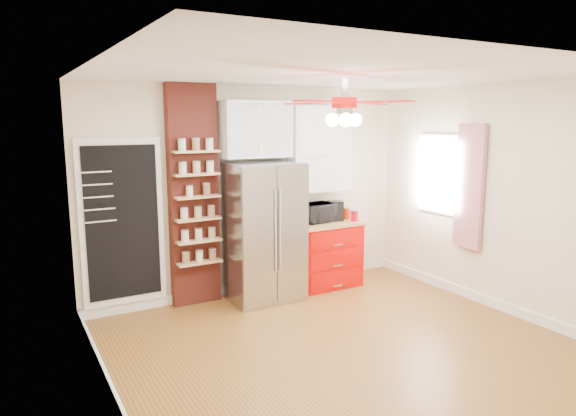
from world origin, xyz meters
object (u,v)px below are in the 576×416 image
fridge (263,232)px  ceiling_fan (345,103)px  toaster_oven (317,213)px  coffee_maker (335,211)px  red_cabinet (324,253)px  canister_left (355,216)px  pantry_jar_oats (189,191)px

fridge → ceiling_fan: 2.25m
toaster_oven → coffee_maker: (0.29, -0.02, 0.01)m
toaster_oven → red_cabinet: bearing=-20.2°
red_cabinet → ceiling_fan: ceiling_fan is taller
coffee_maker → ceiling_fan: bearing=-104.0°
coffee_maker → canister_left: (0.20, -0.18, -0.06)m
red_cabinet → pantry_jar_oats: 2.11m
coffee_maker → canister_left: size_ratio=1.92×
ceiling_fan → canister_left: bearing=49.4°
fridge → red_cabinet: (0.97, 0.05, -0.42)m
fridge → red_cabinet: fridge is taller
red_cabinet → ceiling_fan: bearing=-118.7°
pantry_jar_oats → fridge: bearing=-9.5°
red_cabinet → toaster_oven: bearing=167.9°
red_cabinet → ceiling_fan: 2.75m
coffee_maker → canister_left: 0.27m
coffee_maker → toaster_oven: bearing=-165.2°
ceiling_fan → canister_left: 2.46m
toaster_oven → pantry_jar_oats: bearing=169.5°
toaster_oven → coffee_maker: coffee_maker is taller
coffee_maker → pantry_jar_oats: 2.08m
ceiling_fan → fridge: bearing=91.8°
coffee_maker → pantry_jar_oats: size_ratio=2.28×
pantry_jar_oats → ceiling_fan: bearing=-62.0°
toaster_oven → canister_left: 0.52m
canister_left → toaster_oven: bearing=157.7°
toaster_oven → pantry_jar_oats: size_ratio=3.92×
red_cabinet → canister_left: bearing=-25.1°
red_cabinet → coffee_maker: coffee_maker is taller
red_cabinet → pantry_jar_oats: bearing=176.9°
toaster_oven → pantry_jar_oats: pantry_jar_oats is taller
red_cabinet → toaster_oven: (-0.11, 0.02, 0.58)m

